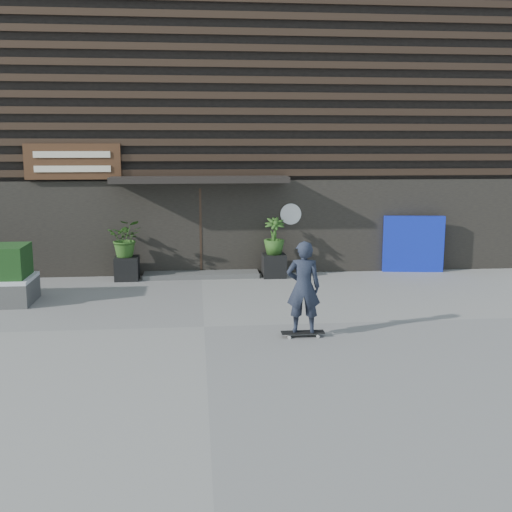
{
  "coord_description": "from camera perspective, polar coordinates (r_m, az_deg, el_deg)",
  "views": [
    {
      "loc": [
        -0.12,
        -11.47,
        3.41
      ],
      "look_at": [
        1.13,
        1.41,
        1.1
      ],
      "focal_mm": 43.64,
      "sensor_mm": 36.0,
      "label": 1
    }
  ],
  "objects": [
    {
      "name": "entrance_step",
      "position": [
        16.41,
        -5.02,
        -1.69
      ],
      "size": [
        3.0,
        0.8,
        0.12
      ],
      "primitive_type": "cube",
      "color": "#4A4947",
      "rests_on": "ground"
    },
    {
      "name": "bamboo_left",
      "position": [
        16.14,
        -11.84,
        1.61
      ],
      "size": [
        0.86,
        0.75,
        0.96
      ],
      "primitive_type": "imported",
      "color": "#2D591E",
      "rests_on": "planter_pot_left"
    },
    {
      "name": "building",
      "position": [
        21.43,
        -5.35,
        11.63
      ],
      "size": [
        18.0,
        11.0,
        8.0
      ],
      "color": "black",
      "rests_on": "ground"
    },
    {
      "name": "planter_pot_left",
      "position": [
        16.27,
        -11.74,
        -1.11
      ],
      "size": [
        0.6,
        0.6,
        0.6
      ],
      "primitive_type": "cube",
      "color": "black",
      "rests_on": "ground"
    },
    {
      "name": "planter_pot_right",
      "position": [
        16.3,
        1.67,
        -0.88
      ],
      "size": [
        0.6,
        0.6,
        0.6
      ],
      "primitive_type": "cube",
      "color": "black",
      "rests_on": "ground"
    },
    {
      "name": "blue_tarp",
      "position": [
        17.4,
        14.23,
        1.07
      ],
      "size": [
        1.63,
        0.33,
        1.53
      ],
      "primitive_type": "cube",
      "rotation": [
        0.0,
        0.0,
        -0.13
      ],
      "color": "#0D1DB0",
      "rests_on": "ground"
    },
    {
      "name": "ground",
      "position": [
        11.96,
        -4.78,
        -6.47
      ],
      "size": [
        80.0,
        80.0,
        0.0
      ],
      "primitive_type": "plane",
      "color": "gray",
      "rests_on": "ground"
    },
    {
      "name": "bamboo_right",
      "position": [
        16.16,
        1.68,
        1.83
      ],
      "size": [
        0.54,
        0.54,
        0.96
      ],
      "primitive_type": "imported",
      "color": "#2D591E",
      "rests_on": "planter_pot_right"
    },
    {
      "name": "skateboarder",
      "position": [
        11.11,
        4.37,
        -2.88
      ],
      "size": [
        0.78,
        0.47,
        1.75
      ],
      "color": "black",
      "rests_on": "ground"
    }
  ]
}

